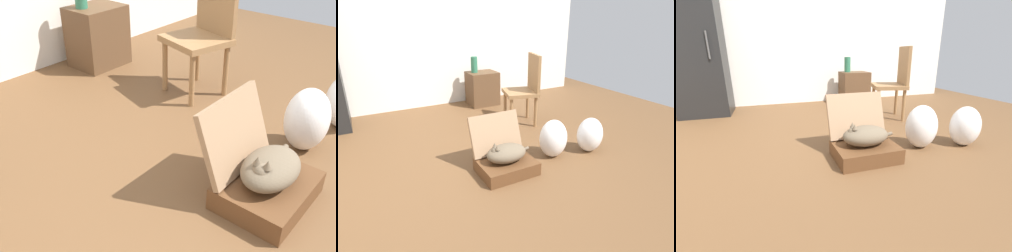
{
  "view_description": "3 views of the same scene",
  "coord_description": "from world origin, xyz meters",
  "views": [
    {
      "loc": [
        -1.25,
        -1.0,
        1.46
      ],
      "look_at": [
        0.21,
        0.23,
        0.31
      ],
      "focal_mm": 41.52,
      "sensor_mm": 36.0,
      "label": 1
    },
    {
      "loc": [
        -0.83,
        -2.51,
        1.49
      ],
      "look_at": [
        0.57,
        0.06,
        0.31
      ],
      "focal_mm": 30.04,
      "sensor_mm": 36.0,
      "label": 2
    },
    {
      "loc": [
        -0.41,
        -2.04,
        0.9
      ],
      "look_at": [
        0.22,
        -0.15,
        0.25
      ],
      "focal_mm": 24.1,
      "sensor_mm": 36.0,
      "label": 3
    }
  ],
  "objects": [
    {
      "name": "ground_plane",
      "position": [
        0.0,
        0.0,
        0.0
      ],
      "size": [
        7.68,
        7.68,
        0.0
      ],
      "primitive_type": "plane",
      "color": "brown",
      "rests_on": "ground"
    },
    {
      "name": "wall_back",
      "position": [
        -0.0,
        2.26,
        1.3
      ],
      "size": [
        6.4,
        0.15,
        2.6
      ],
      "color": "silver",
      "rests_on": "ground"
    },
    {
      "name": "suitcase_base",
      "position": [
        0.35,
        -0.36,
        0.07
      ],
      "size": [
        0.55,
        0.42,
        0.13
      ],
      "primitive_type": "cube",
      "color": "brown",
      "rests_on": "ground"
    },
    {
      "name": "suitcase_lid",
      "position": [
        0.35,
        -0.13,
        0.34
      ],
      "size": [
        0.55,
        0.18,
        0.41
      ],
      "primitive_type": "cube",
      "rotation": [
        1.21,
        0.0,
        0.0
      ],
      "color": "#9B7756",
      "rests_on": "suitcase_base"
    },
    {
      "name": "cat",
      "position": [
        0.34,
        -0.36,
        0.22
      ],
      "size": [
        0.49,
        0.28,
        0.21
      ],
      "color": "brown",
      "rests_on": "suitcase_base"
    },
    {
      "name": "plastic_bag_white",
      "position": [
        0.97,
        -0.3,
        0.21
      ],
      "size": [
        0.32,
        0.28,
        0.42
      ],
      "primitive_type": "ellipsoid",
      "color": "white",
      "rests_on": "ground"
    },
    {
      "name": "plastic_bag_clear",
      "position": [
        1.42,
        -0.39,
        0.2
      ],
      "size": [
        0.31,
        0.27,
        0.4
      ],
      "primitive_type": "ellipsoid",
      "color": "white",
      "rests_on": "ground"
    },
    {
      "name": "refrigerator",
      "position": [
        -1.31,
        1.8,
        0.9
      ],
      "size": [
        0.67,
        0.63,
        1.81
      ],
      "color": "black",
      "rests_on": "ground"
    },
    {
      "name": "side_table",
      "position": [
        1.09,
        1.85,
        0.28
      ],
      "size": [
        0.49,
        0.4,
        0.57
      ],
      "primitive_type": "cube",
      "color": "brown",
      "rests_on": "ground"
    },
    {
      "name": "vase_tall",
      "position": [
        0.97,
        1.88,
        0.7
      ],
      "size": [
        0.11,
        0.11,
        0.26
      ],
      "primitive_type": "cylinder",
      "color": "#2D7051",
      "rests_on": "side_table"
    },
    {
      "name": "chair",
      "position": [
        1.25,
        0.73,
        0.53
      ],
      "size": [
        0.54,
        0.56,
        0.98
      ],
      "rotation": [
        0.0,
        0.0,
        -1.84
      ],
      "color": "olive",
      "rests_on": "ground"
    }
  ]
}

